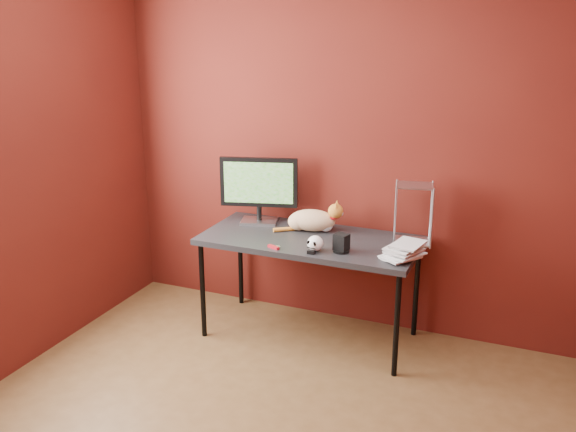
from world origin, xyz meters
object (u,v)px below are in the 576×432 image
at_px(speaker, 341,244).
at_px(book_stack, 398,166).
at_px(cat, 313,220).
at_px(desk, 310,245).
at_px(skull_mug, 315,243).
at_px(monitor, 259,187).

height_order(speaker, book_stack, book_stack).
bearing_deg(speaker, cat, 148.56).
bearing_deg(speaker, desk, 161.72).
xyz_separation_m(desk, skull_mug, (0.12, -0.23, 0.10)).
relative_size(desk, book_stack, 1.28).
height_order(monitor, speaker, monitor).
height_order(monitor, skull_mug, monitor).
distance_m(desk, cat, 0.20).
relative_size(cat, book_stack, 0.40).
height_order(monitor, cat, monitor).
bearing_deg(speaker, monitor, 169.00).
distance_m(cat, skull_mug, 0.41).
height_order(cat, speaker, cat).
distance_m(monitor, book_stack, 1.15).
relative_size(speaker, book_stack, 0.10).
bearing_deg(skull_mug, book_stack, 27.53).
bearing_deg(desk, skull_mug, -62.34).
distance_m(monitor, cat, 0.47).
distance_m(monitor, skull_mug, 0.75).
xyz_separation_m(monitor, speaker, (0.75, -0.35, -0.22)).
bearing_deg(monitor, skull_mug, -50.19).
distance_m(skull_mug, book_stack, 0.73).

